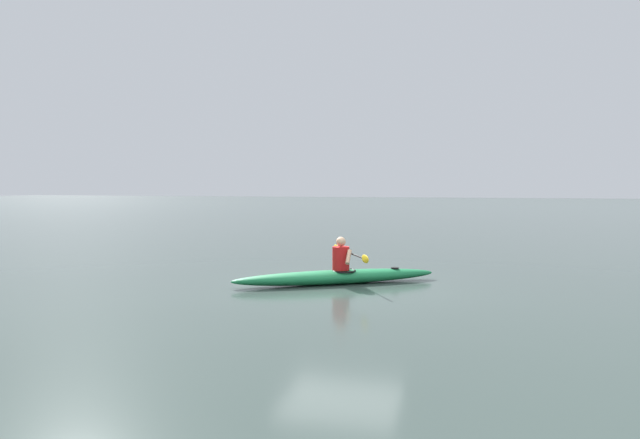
% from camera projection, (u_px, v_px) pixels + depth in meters
% --- Properties ---
extents(ground_plane, '(160.00, 160.00, 0.00)m').
position_uv_depth(ground_plane, '(341.00, 287.00, 11.65)').
color(ground_plane, '#384742').
extents(kayak, '(4.29, 2.85, 0.30)m').
position_uv_depth(kayak, '(337.00, 277.00, 12.04)').
color(kayak, '#19723F').
rests_on(kayak, ground).
extents(kayaker, '(1.22, 2.05, 0.73)m').
position_uv_depth(kayaker, '(342.00, 256.00, 12.04)').
color(kayaker, red).
rests_on(kayaker, kayak).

